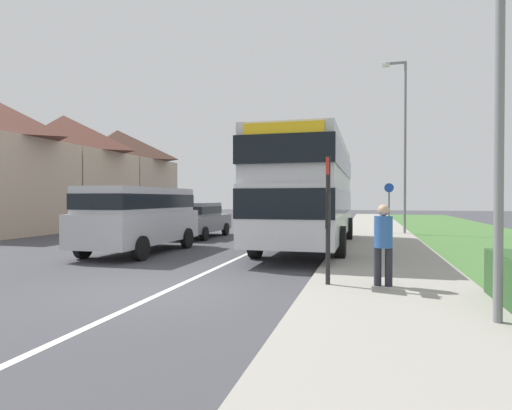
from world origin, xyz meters
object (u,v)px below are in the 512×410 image
parked_car_grey (198,218)px  bus_stop_sign (328,211)px  pedestrian_at_stop (383,241)px  cycle_route_sign (389,206)px  street_lamp_mid (403,137)px  parked_van_silver (140,214)px  street_lamp_near (492,14)px  double_decker_bus (309,188)px

parked_car_grey → bus_stop_sign: bearing=-55.3°
parked_car_grey → pedestrian_at_stop: 12.39m
cycle_route_sign → street_lamp_mid: size_ratio=0.30×
parked_van_silver → street_lamp_near: street_lamp_near is taller
double_decker_bus → cycle_route_sign: double_decker_bus is taller
double_decker_bus → street_lamp_near: street_lamp_near is taller
pedestrian_at_stop → cycle_route_sign: (0.72, 13.03, 0.45)m
double_decker_bus → parked_van_silver: size_ratio=1.85×
double_decker_bus → street_lamp_near: bearing=-67.4°
bus_stop_sign → street_lamp_near: bearing=-40.5°
pedestrian_at_stop → street_lamp_mid: street_lamp_mid is taller
bus_stop_sign → street_lamp_near: (2.33, -1.99, 2.71)m
parked_car_grey → cycle_route_sign: size_ratio=1.78×
cycle_route_sign → street_lamp_near: (0.58, -15.11, 2.82)m
double_decker_bus → cycle_route_sign: (3.00, 6.49, -0.71)m
pedestrian_at_stop → cycle_route_sign: size_ratio=0.66×
parked_car_grey → parked_van_silver: bearing=-87.3°
parked_car_grey → bus_stop_sign: (6.74, -9.75, 0.66)m
double_decker_bus → bus_stop_sign: 6.78m
cycle_route_sign → parked_van_silver: bearing=-132.6°
pedestrian_at_stop → street_lamp_near: 4.09m
double_decker_bus → street_lamp_mid: street_lamp_mid is taller
pedestrian_at_stop → double_decker_bus: bearing=109.3°
double_decker_bus → street_lamp_near: (3.59, -8.62, 2.11)m
cycle_route_sign → pedestrian_at_stop: bearing=-93.1°
parked_car_grey → street_lamp_mid: (9.12, 3.51, 3.85)m
parked_van_silver → parked_car_grey: (-0.26, 5.55, -0.40)m
bus_stop_sign → parked_van_silver: bearing=147.0°
pedestrian_at_stop → bus_stop_sign: 1.18m
cycle_route_sign → street_lamp_mid: bearing=11.8°
street_lamp_near → double_decker_bus: bearing=112.6°
pedestrian_at_stop → bus_stop_sign: size_ratio=0.64×
parked_van_silver → bus_stop_sign: size_ratio=1.99×
cycle_route_sign → street_lamp_mid: 3.36m
double_decker_bus → pedestrian_at_stop: bearing=-70.7°
double_decker_bus → parked_car_grey: 6.43m
parked_van_silver → cycle_route_sign: 12.13m
bus_stop_sign → cycle_route_sign: (1.75, 13.13, -0.11)m
double_decker_bus → parked_van_silver: double_decker_bus is taller
street_lamp_mid → street_lamp_near: bearing=-90.2°
parked_van_silver → parked_car_grey: bearing=92.7°
pedestrian_at_stop → bus_stop_sign: (-1.03, -0.09, 0.56)m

